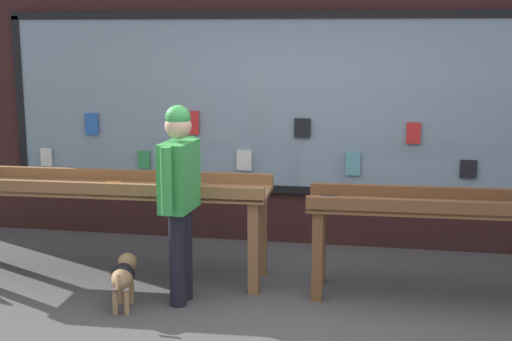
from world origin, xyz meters
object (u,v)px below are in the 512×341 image
(small_dog, at_px, (124,275))
(display_table_right, at_px, (485,215))
(person_browsing, at_px, (179,189))
(display_table_left, at_px, (109,195))

(small_dog, bearing_deg, display_table_right, -87.10)
(person_browsing, bearing_deg, display_table_right, -74.75)
(display_table_right, distance_m, person_browsing, 2.55)
(person_browsing, distance_m, small_dog, 0.84)
(display_table_right, distance_m, small_dog, 3.04)
(person_browsing, xyz_separation_m, small_dog, (-0.43, -0.20, -0.69))
(small_dog, bearing_deg, person_browsing, -75.83)
(display_table_left, xyz_separation_m, small_dog, (0.39, -0.70, -0.50))
(display_table_left, height_order, small_dog, display_table_left)
(display_table_left, distance_m, small_dog, 0.94)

